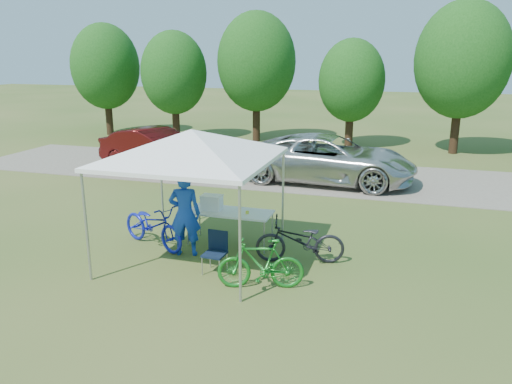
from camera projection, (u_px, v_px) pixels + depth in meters
ground at (196, 259)px, 10.46m from camera, size 100.00×100.00×0.00m
gravel_strip at (286, 174)px, 17.83m from camera, size 24.00×5.00×0.02m
canopy at (191, 133)px, 9.75m from camera, size 4.53×4.53×3.00m
treeline at (312, 68)px, 22.54m from camera, size 24.89×4.28×6.30m
folding_table at (230, 213)px, 11.09m from camera, size 1.88×0.78×0.77m
folding_chair at (216, 248)px, 9.77m from camera, size 0.43×0.45×0.81m
cooler at (212, 202)px, 11.16m from camera, size 0.46×0.31×0.33m
ice_cream_cup at (247, 212)px, 10.91m from camera, size 0.08×0.08×0.06m
cyclist at (185, 214)px, 10.46m from camera, size 0.76×0.60×1.82m
bike_blue at (153, 225)px, 11.01m from camera, size 2.02×1.38×1.01m
bike_green at (261, 264)px, 9.04m from camera, size 1.65×0.87×0.95m
bike_dark at (300, 241)px, 10.15m from camera, size 1.91×1.04×0.95m
minivan at (329, 159)px, 16.46m from camera, size 5.75×2.88×1.56m
sedan at (156, 150)px, 18.17m from camera, size 4.84×2.90×1.51m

